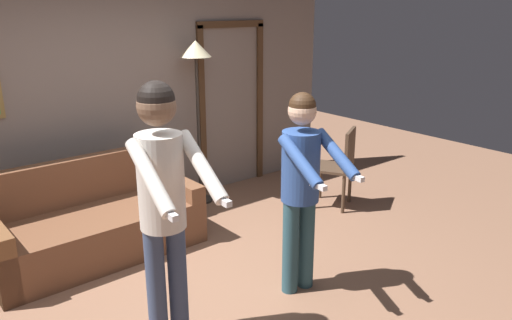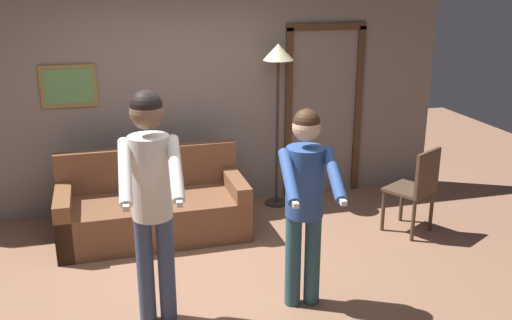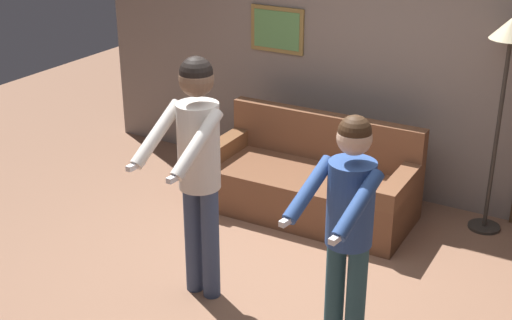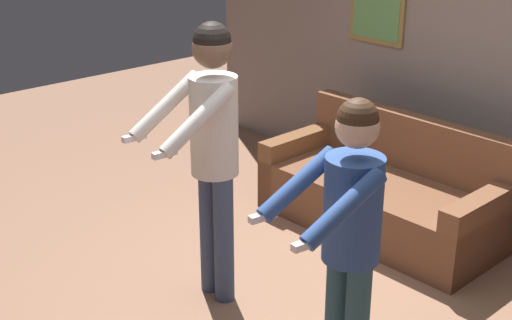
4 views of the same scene
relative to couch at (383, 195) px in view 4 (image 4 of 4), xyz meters
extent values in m
plane|color=#8D624A|center=(0.38, -1.32, -0.28)|extent=(12.00, 12.00, 0.00)
cube|color=gray|center=(0.38, 0.78, 1.02)|extent=(6.40, 0.06, 2.60)
cube|color=olive|center=(-0.76, 0.73, 1.20)|extent=(0.58, 0.02, 0.45)
cube|color=#5C9654|center=(-0.76, 0.72, 1.20)|extent=(0.50, 0.01, 0.37)
cube|color=brown|center=(0.00, -0.04, -0.07)|extent=(1.91, 0.88, 0.42)
cube|color=brown|center=(0.00, 0.31, 0.37)|extent=(1.90, 0.17, 0.45)
cube|color=brown|center=(-0.87, -0.06, 0.01)|extent=(0.17, 0.85, 0.58)
cube|color=brown|center=(0.87, -0.03, 0.01)|extent=(0.17, 0.85, 0.58)
cylinder|color=#3B4A6A|center=(-0.19, -1.59, 0.16)|extent=(0.13, 0.13, 0.88)
cylinder|color=#3B4A6A|center=(-0.03, -1.60, 0.16)|extent=(0.13, 0.13, 0.88)
cylinder|color=silver|center=(-0.11, -1.60, 0.92)|extent=(0.30, 0.30, 0.63)
sphere|color=brown|center=(-0.11, -1.60, 1.40)|extent=(0.24, 0.24, 0.24)
sphere|color=black|center=(-0.11, -1.60, 1.44)|extent=(0.23, 0.23, 0.23)
cylinder|color=silver|center=(-0.29, -1.82, 1.05)|extent=(0.12, 0.52, 0.38)
cube|color=white|center=(-0.31, -2.05, 0.90)|extent=(0.05, 0.15, 0.04)
cylinder|color=silver|center=(0.05, -1.84, 1.05)|extent=(0.12, 0.52, 0.38)
cube|color=white|center=(0.03, -2.07, 0.90)|extent=(0.05, 0.15, 0.04)
cylinder|color=#2D5360|center=(0.98, -1.64, 0.12)|extent=(0.13, 0.13, 0.79)
cylinder|color=#2D4C8C|center=(1.06, -1.65, 0.79)|extent=(0.30, 0.30, 0.56)
sphere|color=#D8AD8E|center=(1.06, -1.65, 1.23)|extent=(0.22, 0.22, 0.22)
sphere|color=#382314|center=(1.06, -1.65, 1.27)|extent=(0.21, 0.21, 0.21)
cylinder|color=#2D4C8C|center=(0.87, -1.85, 0.92)|extent=(0.15, 0.48, 0.32)
cube|color=white|center=(0.84, -2.06, 0.80)|extent=(0.06, 0.15, 0.04)
cylinder|color=#2D4C8C|center=(1.20, -1.89, 0.92)|extent=(0.15, 0.48, 0.32)
cube|color=white|center=(1.18, -2.10, 0.80)|extent=(0.06, 0.15, 0.04)
camera|label=1|loc=(-1.51, -4.29, 1.99)|focal=35.00mm
camera|label=2|loc=(-0.37, -5.57, 2.30)|focal=40.00mm
camera|label=3|loc=(2.53, -5.37, 2.78)|focal=50.00mm
camera|label=4|loc=(3.13, -4.16, 2.35)|focal=50.00mm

